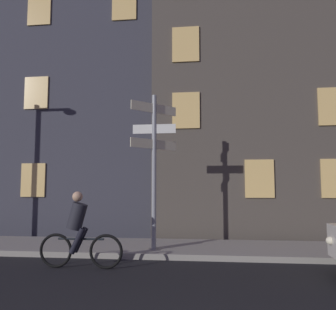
% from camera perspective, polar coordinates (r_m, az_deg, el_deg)
% --- Properties ---
extents(sidewalk_kerb, '(40.00, 2.74, 0.14)m').
position_cam_1_polar(sidewalk_kerb, '(10.10, 3.30, -14.48)').
color(sidewalk_kerb, gray).
rests_on(sidewalk_kerb, ground_plane).
extents(signpost, '(1.13, 1.04, 3.99)m').
position_cam_1_polar(signpost, '(9.38, -2.21, -0.17)').
color(signpost, gray).
rests_on(signpost, sidewalk_kerb).
extents(cyclist, '(1.82, 0.32, 1.61)m').
position_cam_1_polar(cyclist, '(8.07, -13.87, -11.73)').
color(cyclist, black).
rests_on(cyclist, ground_plane).
extents(building_left_block, '(9.79, 9.88, 18.97)m').
position_cam_1_polar(building_left_block, '(19.97, -12.82, 17.70)').
color(building_left_block, '#383842').
rests_on(building_left_block, ground_plane).
extents(building_right_block, '(11.51, 9.51, 16.47)m').
position_cam_1_polar(building_right_block, '(18.07, 19.34, 16.17)').
color(building_right_block, '#4C443D').
rests_on(building_right_block, ground_plane).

